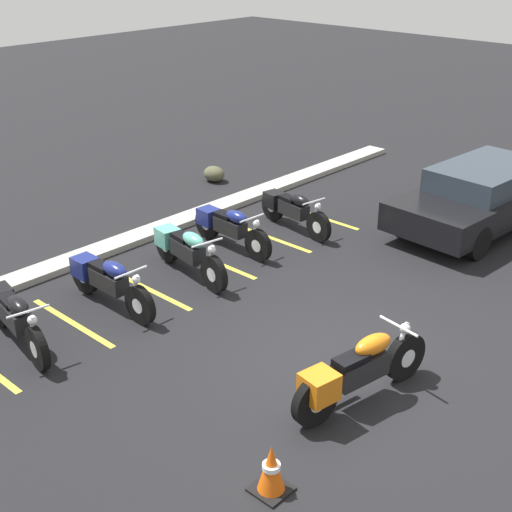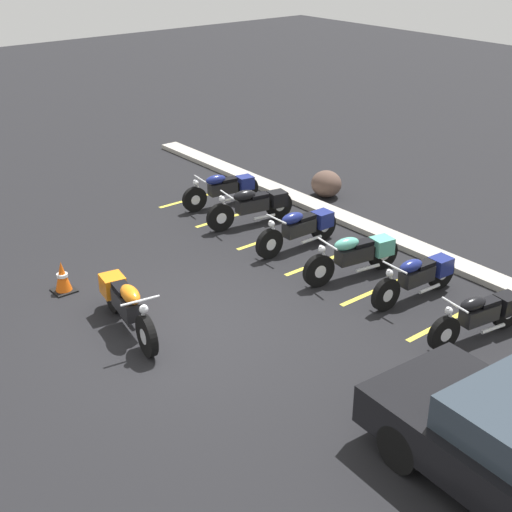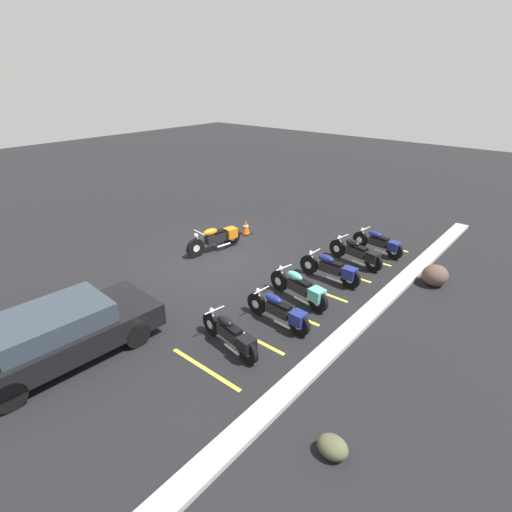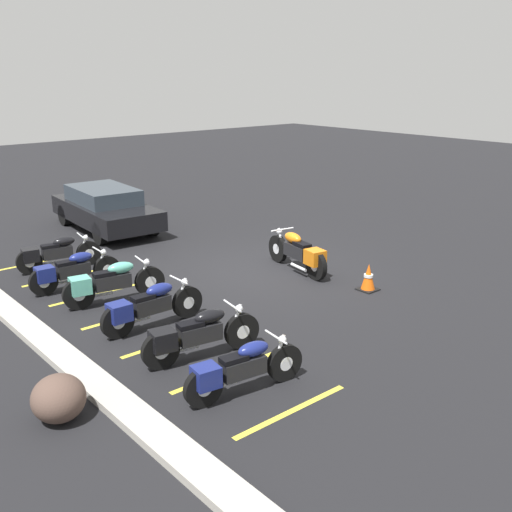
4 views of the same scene
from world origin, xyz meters
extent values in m
plane|color=black|center=(0.00, 0.00, 0.00)|extent=(60.00, 60.00, 0.00)
cylinder|color=black|center=(0.29, -0.80, 0.34)|extent=(0.69, 0.23, 0.68)
cylinder|color=silver|center=(0.29, -0.80, 0.34)|extent=(0.28, 0.17, 0.26)
cylinder|color=black|center=(-1.29, -0.54, 0.34)|extent=(0.69, 0.23, 0.68)
cylinder|color=silver|center=(-1.29, -0.54, 0.34)|extent=(0.28, 0.17, 0.26)
cube|color=black|center=(-0.55, -0.66, 0.50)|extent=(0.82, 0.41, 0.31)
ellipsoid|color=orange|center=(-0.35, -0.70, 0.77)|extent=(0.61, 0.36, 0.25)
cube|color=black|center=(-0.72, -0.63, 0.70)|extent=(0.49, 0.32, 0.08)
cube|color=orange|center=(-1.24, -0.55, 0.53)|extent=(0.47, 0.43, 0.35)
cylinder|color=silver|center=(0.17, -0.78, 0.61)|extent=(0.28, 0.11, 0.55)
cylinder|color=silver|center=(0.11, -0.77, 0.88)|extent=(0.14, 0.64, 0.04)
sphere|color=silver|center=(0.24, -0.79, 0.79)|extent=(0.14, 0.14, 0.14)
cylinder|color=silver|center=(-0.78, -0.48, 0.19)|extent=(0.57, 0.16, 0.07)
cylinder|color=black|center=(-2.93, 3.00, 0.32)|extent=(0.22, 0.65, 0.64)
cylinder|color=silver|center=(-2.93, 3.00, 0.32)|extent=(0.16, 0.26, 0.24)
cylinder|color=black|center=(-2.68, 4.47, 0.32)|extent=(0.22, 0.65, 0.64)
cylinder|color=silver|center=(-2.68, 4.47, 0.32)|extent=(0.16, 0.26, 0.24)
cube|color=black|center=(-2.80, 3.79, 0.46)|extent=(0.39, 0.77, 0.29)
ellipsoid|color=black|center=(-2.83, 3.60, 0.72)|extent=(0.34, 0.57, 0.23)
cube|color=black|center=(-2.77, 3.95, 0.65)|extent=(0.30, 0.46, 0.08)
cube|color=black|center=(-2.69, 4.43, 0.49)|extent=(0.41, 0.44, 0.33)
cylinder|color=silver|center=(-2.91, 3.12, 0.57)|extent=(0.10, 0.26, 0.51)
cylinder|color=silver|center=(-2.90, 3.17, 0.82)|extent=(0.59, 0.14, 0.03)
sphere|color=silver|center=(-2.92, 3.05, 0.74)|extent=(0.13, 0.13, 0.13)
cylinder|color=silver|center=(-2.62, 4.00, 0.17)|extent=(0.16, 0.53, 0.07)
cylinder|color=black|center=(-1.20, 2.95, 0.32)|extent=(0.12, 0.63, 0.63)
cylinder|color=silver|center=(-1.20, 2.95, 0.32)|extent=(0.12, 0.24, 0.24)
cylinder|color=black|center=(-1.18, 4.44, 0.32)|extent=(0.12, 0.63, 0.63)
cylinder|color=silver|center=(-1.18, 4.44, 0.32)|extent=(0.12, 0.24, 0.24)
cube|color=black|center=(-1.19, 3.74, 0.46)|extent=(0.28, 0.73, 0.29)
ellipsoid|color=navy|center=(-1.19, 3.55, 0.72)|extent=(0.26, 0.54, 0.23)
cube|color=black|center=(-1.19, 3.91, 0.65)|extent=(0.24, 0.42, 0.08)
cube|color=navy|center=(-1.18, 4.39, 0.49)|extent=(0.35, 0.39, 0.33)
cylinder|color=silver|center=(-1.20, 3.07, 0.57)|extent=(0.06, 0.25, 0.51)
cylinder|color=silver|center=(-1.20, 3.12, 0.81)|extent=(0.59, 0.04, 0.03)
sphere|color=silver|center=(-1.20, 3.00, 0.74)|extent=(0.13, 0.13, 0.13)
cylinder|color=silver|center=(-1.05, 3.98, 0.17)|extent=(0.07, 0.53, 0.07)
cylinder|color=black|center=(0.31, 2.89, 0.32)|extent=(0.22, 0.65, 0.64)
cylinder|color=silver|center=(0.31, 2.89, 0.32)|extent=(0.16, 0.26, 0.24)
cylinder|color=black|center=(0.55, 4.38, 0.32)|extent=(0.22, 0.65, 0.64)
cylinder|color=silver|center=(0.55, 4.38, 0.32)|extent=(0.16, 0.26, 0.24)
cube|color=black|center=(0.44, 3.68, 0.47)|extent=(0.39, 0.78, 0.29)
ellipsoid|color=#59B29E|center=(0.41, 3.49, 0.73)|extent=(0.34, 0.58, 0.23)
cube|color=black|center=(0.47, 3.85, 0.66)|extent=(0.30, 0.46, 0.08)
cube|color=#59B29E|center=(0.55, 4.33, 0.50)|extent=(0.41, 0.44, 0.33)
cylinder|color=silver|center=(0.32, 3.00, 0.58)|extent=(0.10, 0.26, 0.52)
cylinder|color=silver|center=(0.33, 3.06, 0.83)|extent=(0.60, 0.13, 0.04)
sphere|color=silver|center=(0.31, 2.94, 0.75)|extent=(0.14, 0.14, 0.14)
cylinder|color=silver|center=(0.61, 3.90, 0.18)|extent=(0.16, 0.54, 0.07)
cylinder|color=black|center=(1.70, 3.18, 0.31)|extent=(0.15, 0.62, 0.61)
cylinder|color=silver|center=(1.70, 3.18, 0.31)|extent=(0.13, 0.24, 0.23)
cylinder|color=black|center=(1.78, 4.61, 0.31)|extent=(0.15, 0.62, 0.61)
cylinder|color=silver|center=(1.78, 4.61, 0.31)|extent=(0.13, 0.24, 0.23)
cube|color=black|center=(1.74, 3.94, 0.44)|extent=(0.30, 0.72, 0.28)
ellipsoid|color=navy|center=(1.73, 3.76, 0.69)|extent=(0.27, 0.53, 0.22)
cube|color=black|center=(1.75, 4.10, 0.63)|extent=(0.24, 0.42, 0.07)
cube|color=navy|center=(1.78, 4.56, 0.47)|extent=(0.35, 0.39, 0.31)
cylinder|color=silver|center=(1.70, 3.29, 0.55)|extent=(0.07, 0.24, 0.49)
cylinder|color=silver|center=(1.71, 3.35, 0.79)|extent=(0.57, 0.07, 0.03)
sphere|color=silver|center=(1.70, 3.23, 0.71)|extent=(0.13, 0.13, 0.13)
cylinder|color=silver|center=(1.88, 4.16, 0.17)|extent=(0.09, 0.51, 0.06)
cylinder|color=black|center=(3.14, 2.93, 0.30)|extent=(0.20, 0.61, 0.60)
cylinder|color=silver|center=(3.14, 2.93, 0.30)|extent=(0.15, 0.24, 0.23)
cylinder|color=black|center=(3.36, 4.32, 0.30)|extent=(0.20, 0.61, 0.60)
cylinder|color=silver|center=(3.36, 4.32, 0.30)|extent=(0.15, 0.24, 0.23)
cube|color=black|center=(3.26, 3.67, 0.44)|extent=(0.36, 0.72, 0.27)
ellipsoid|color=black|center=(3.23, 3.49, 0.68)|extent=(0.31, 0.54, 0.22)
cube|color=black|center=(3.28, 3.82, 0.62)|extent=(0.28, 0.43, 0.07)
cube|color=black|center=(3.36, 4.27, 0.46)|extent=(0.38, 0.41, 0.31)
cylinder|color=silver|center=(3.16, 3.03, 0.54)|extent=(0.09, 0.24, 0.48)
cylinder|color=silver|center=(3.17, 3.09, 0.77)|extent=(0.56, 0.12, 0.03)
sphere|color=silver|center=(3.15, 2.97, 0.70)|extent=(0.13, 0.13, 0.13)
cylinder|color=silver|center=(3.42, 3.87, 0.17)|extent=(0.14, 0.50, 0.06)
cylinder|color=black|center=(4.50, 0.31, 0.32)|extent=(0.65, 0.26, 0.64)
cylinder|color=black|center=(4.60, 1.89, 0.32)|extent=(0.65, 0.26, 0.64)
cylinder|color=black|center=(7.35, 1.71, 0.32)|extent=(0.65, 0.26, 0.64)
cube|color=black|center=(5.92, 1.01, 0.56)|extent=(4.41, 2.08, 0.55)
cube|color=#2D3842|center=(6.07, 1.00, 1.06)|extent=(2.50, 1.67, 0.45)
cube|color=#A8A399|center=(0.00, 5.55, 0.06)|extent=(18.00, 0.50, 0.12)
ellipsoid|color=#515138|center=(4.25, 7.00, 0.18)|extent=(0.46, 0.57, 0.37)
cube|color=black|center=(-2.51, -0.91, 0.01)|extent=(0.40, 0.40, 0.03)
cone|color=#EA590F|center=(-2.51, -0.91, 0.30)|extent=(0.32, 0.32, 0.60)
cylinder|color=white|center=(-2.51, -0.91, 0.33)|extent=(0.20, 0.20, 0.06)
cube|color=gold|center=(-1.92, 3.75, 0.00)|extent=(0.10, 2.10, 0.00)
cube|color=gold|center=(-0.40, 3.75, 0.00)|extent=(0.10, 2.10, 0.00)
cube|color=gold|center=(1.11, 3.75, 0.00)|extent=(0.10, 2.10, 0.00)
cube|color=gold|center=(2.63, 3.75, 0.00)|extent=(0.10, 2.10, 0.00)
cube|color=gold|center=(4.15, 3.75, 0.00)|extent=(0.10, 2.10, 0.00)
camera|label=1|loc=(-6.96, -4.85, 5.56)|focal=50.00mm
camera|label=2|loc=(8.76, -5.46, 6.28)|focal=50.00mm
camera|label=3|loc=(8.74, 9.07, 5.95)|focal=28.00mm
camera|label=4|loc=(-10.28, 8.96, 4.60)|focal=42.00mm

